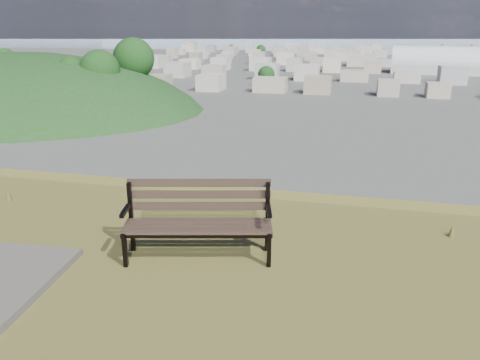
# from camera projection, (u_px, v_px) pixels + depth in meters

# --- Properties ---
(park_bench) EXTENTS (1.72, 0.90, 0.86)m
(park_bench) POSITION_uv_depth(u_px,v_px,m) (198.00, 216.00, 5.27)
(park_bench) COLOR #3C2E22
(park_bench) RESTS_ON hilltop_mesa
(arena) EXTENTS (51.72, 25.10, 21.20)m
(arena) POSITION_uv_depth(u_px,v_px,m) (435.00, 65.00, 279.64)
(arena) COLOR beige
(arena) RESTS_ON ground
(green_wooded_hill) EXTENTS (149.08, 119.26, 74.54)m
(green_wooded_hill) POSITION_uv_depth(u_px,v_px,m) (22.00, 108.00, 163.62)
(green_wooded_hill) COLOR #1B3A15
(green_wooded_hill) RESTS_ON ground
(city_blocks) EXTENTS (395.00, 361.00, 7.00)m
(city_blocks) POSITION_uv_depth(u_px,v_px,m) (355.00, 57.00, 374.17)
(city_blocks) COLOR beige
(city_blocks) RESTS_ON ground
(city_trees) EXTENTS (406.52, 387.20, 9.98)m
(city_trees) POSITION_uv_depth(u_px,v_px,m) (314.00, 61.00, 310.03)
(city_trees) COLOR black
(city_trees) RESTS_ON ground
(bay_water) EXTENTS (2400.00, 700.00, 0.12)m
(bay_water) POSITION_uv_depth(u_px,v_px,m) (357.00, 42.00, 841.74)
(bay_water) COLOR #8295A6
(bay_water) RESTS_ON ground
(far_hills) EXTENTS (2050.00, 340.00, 60.00)m
(far_hills) POSITION_uv_depth(u_px,v_px,m) (336.00, 26.00, 1311.38)
(far_hills) COLOR #A0B0C6
(far_hills) RESTS_ON ground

